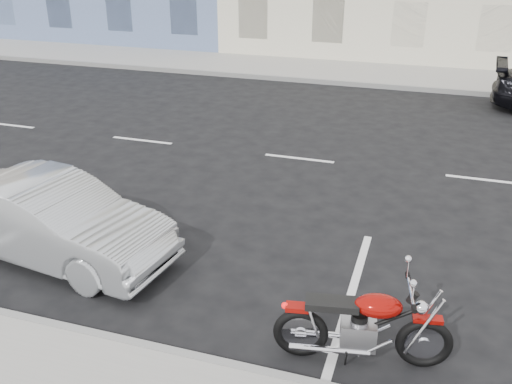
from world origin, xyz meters
TOP-DOWN VIEW (x-y plane):
  - ground at (0.00, 0.00)m, footprint 120.00×120.00m
  - sidewalk_far at (-5.00, 8.70)m, footprint 80.00×3.40m
  - curb_far at (-5.00, 7.00)m, footprint 80.00×0.12m
  - motorcycle at (1.06, -6.17)m, footprint 2.09×0.76m
  - sedan_silver at (-4.61, -5.36)m, footprint 4.10×1.91m

SIDE VIEW (x-z plane):
  - ground at x=0.00m, z-range 0.00..0.00m
  - sidewalk_far at x=-5.00m, z-range 0.00..0.15m
  - curb_far at x=-5.00m, z-range 0.00..0.16m
  - motorcycle at x=1.06m, z-range -0.05..1.01m
  - sedan_silver at x=-4.61m, z-range 0.00..1.30m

